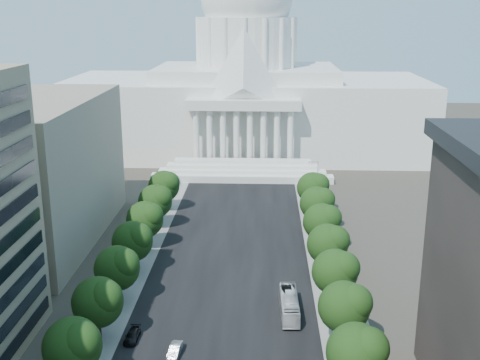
# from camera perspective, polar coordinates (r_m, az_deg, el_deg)

# --- Properties ---
(road_asphalt) EXTENTS (30.00, 260.00, 0.01)m
(road_asphalt) POSITION_cam_1_polar(r_m,az_deg,el_deg) (119.08, -0.84, -7.65)
(road_asphalt) COLOR black
(road_asphalt) RESTS_ON ground
(sidewalk_left) EXTENTS (8.00, 260.00, 0.02)m
(sidewalk_left) POSITION_cam_1_polar(r_m,az_deg,el_deg) (121.55, -9.90, -7.39)
(sidewalk_left) COLOR gray
(sidewalk_left) RESTS_ON ground
(sidewalk_right) EXTENTS (8.00, 260.00, 0.02)m
(sidewalk_right) POSITION_cam_1_polar(r_m,az_deg,el_deg) (119.61, 8.37, -7.71)
(sidewalk_right) COLOR gray
(sidewalk_right) RESTS_ON ground
(capitol) EXTENTS (120.00, 56.00, 73.00)m
(capitol) POSITION_cam_1_polar(r_m,az_deg,el_deg) (205.81, 0.59, 8.22)
(capitol) COLOR white
(capitol) RESTS_ON ground
(office_block_left_far) EXTENTS (38.00, 52.00, 30.00)m
(office_block_left_far) POSITION_cam_1_polar(r_m,az_deg,el_deg) (134.72, -21.46, 0.79)
(office_block_left_far) COLOR gray
(office_block_left_far) RESTS_ON ground
(tree_l_d) EXTENTS (7.79, 7.60, 9.97)m
(tree_l_d) POSITION_cam_1_polar(r_m,az_deg,el_deg) (81.98, -15.43, -14.85)
(tree_l_d) COLOR #33261C
(tree_l_d) RESTS_ON ground
(tree_l_e) EXTENTS (7.79, 7.60, 9.97)m
(tree_l_e) POSITION_cam_1_polar(r_m,az_deg,el_deg) (92.02, -13.19, -11.10)
(tree_l_e) COLOR #33261C
(tree_l_e) RESTS_ON ground
(tree_l_f) EXTENTS (7.79, 7.60, 9.97)m
(tree_l_f) POSITION_cam_1_polar(r_m,az_deg,el_deg) (102.48, -11.44, -8.09)
(tree_l_f) COLOR #33261C
(tree_l_f) RESTS_ON ground
(tree_l_g) EXTENTS (7.79, 7.60, 9.97)m
(tree_l_g) POSITION_cam_1_polar(r_m,az_deg,el_deg) (113.25, -10.03, -5.64)
(tree_l_g) COLOR #33261C
(tree_l_g) RESTS_ON ground
(tree_l_h) EXTENTS (7.79, 7.60, 9.97)m
(tree_l_h) POSITION_cam_1_polar(r_m,az_deg,el_deg) (124.24, -8.88, -3.62)
(tree_l_h) COLOR #33261C
(tree_l_h) RESTS_ON ground
(tree_l_i) EXTENTS (7.79, 7.60, 9.97)m
(tree_l_i) POSITION_cam_1_polar(r_m,az_deg,el_deg) (135.40, -7.93, -1.93)
(tree_l_i) COLOR #33261C
(tree_l_i) RESTS_ON ground
(tree_l_j) EXTENTS (7.79, 7.60, 9.97)m
(tree_l_j) POSITION_cam_1_polar(r_m,az_deg,el_deg) (146.70, -7.12, -0.49)
(tree_l_j) COLOR #33261C
(tree_l_j) RESTS_ON ground
(tree_r_d) EXTENTS (7.79, 7.60, 9.97)m
(tree_r_d) POSITION_cam_1_polar(r_m,az_deg,el_deg) (79.39, 11.23, -15.65)
(tree_r_d) COLOR #33261C
(tree_r_d) RESTS_ON ground
(tree_r_e) EXTENTS (7.79, 7.60, 9.97)m
(tree_r_e) POSITION_cam_1_polar(r_m,az_deg,el_deg) (89.72, 10.07, -11.65)
(tree_r_e) COLOR #33261C
(tree_r_e) RESTS_ON ground
(tree_r_f) EXTENTS (7.79, 7.60, 9.97)m
(tree_r_f) POSITION_cam_1_polar(r_m,az_deg,el_deg) (100.42, 9.19, -8.49)
(tree_r_f) COLOR #33261C
(tree_r_f) RESTS_ON ground
(tree_r_g) EXTENTS (7.79, 7.60, 9.97)m
(tree_r_g) POSITION_cam_1_polar(r_m,az_deg,el_deg) (111.38, 8.48, -5.95)
(tree_r_g) COLOR #33261C
(tree_r_g) RESTS_ON ground
(tree_r_h) EXTENTS (7.79, 7.60, 9.97)m
(tree_r_h) POSITION_cam_1_polar(r_m,az_deg,el_deg) (122.54, 7.91, -3.86)
(tree_r_h) COLOR #33261C
(tree_r_h) RESTS_ON ground
(tree_r_i) EXTENTS (7.79, 7.60, 9.97)m
(tree_r_i) POSITION_cam_1_polar(r_m,az_deg,el_deg) (133.85, 7.44, -2.12)
(tree_r_i) COLOR #33261C
(tree_r_i) RESTS_ON ground
(tree_r_j) EXTENTS (7.79, 7.60, 9.97)m
(tree_r_j) POSITION_cam_1_polar(r_m,az_deg,el_deg) (145.27, 7.04, -0.66)
(tree_r_j) COLOR #33261C
(tree_r_j) RESTS_ON ground
(streetlight_c) EXTENTS (2.61, 0.44, 9.00)m
(streetlight_c) POSITION_cam_1_polar(r_m,az_deg,el_deg) (90.40, 11.04, -11.93)
(streetlight_c) COLOR gray
(streetlight_c) RESTS_ON ground
(streetlight_d) EXTENTS (2.61, 0.44, 9.00)m
(streetlight_d) POSITION_cam_1_polar(r_m,az_deg,el_deg) (112.90, 9.20, -6.02)
(streetlight_d) COLOR gray
(streetlight_d) RESTS_ON ground
(streetlight_e) EXTENTS (2.61, 0.44, 9.00)m
(streetlight_e) POSITION_cam_1_polar(r_m,az_deg,el_deg) (136.27, 8.00, -2.09)
(streetlight_e) COLOR gray
(streetlight_e) RESTS_ON ground
(streetlight_f) EXTENTS (2.61, 0.44, 9.00)m
(streetlight_f) POSITION_cam_1_polar(r_m,az_deg,el_deg) (160.13, 7.17, 0.67)
(streetlight_f) COLOR gray
(streetlight_f) RESTS_ON ground
(car_silver) EXTENTS (1.89, 4.45, 1.43)m
(car_silver) POSITION_cam_1_polar(r_m,az_deg,el_deg) (89.63, -6.17, -15.73)
(car_silver) COLOR #B8BCC0
(car_silver) RESTS_ON ground
(car_dark_b) EXTENTS (2.05, 4.73, 1.35)m
(car_dark_b) POSITION_cam_1_polar(r_m,az_deg,el_deg) (93.89, -10.17, -14.35)
(car_dark_b) COLOR black
(car_dark_b) RESTS_ON ground
(city_bus) EXTENTS (3.00, 11.67, 3.23)m
(city_bus) POSITION_cam_1_polar(r_m,az_deg,el_deg) (99.41, 4.69, -11.70)
(city_bus) COLOR silver
(city_bus) RESTS_ON ground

